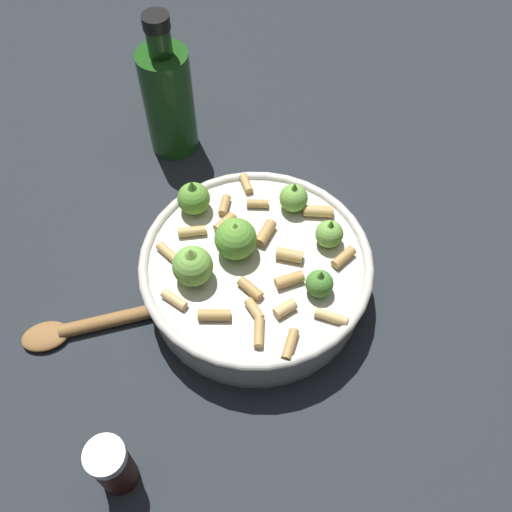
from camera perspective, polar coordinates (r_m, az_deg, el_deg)
ground_plane at (r=0.68m, az=-0.00°, el=-3.23°), size 2.40×2.40×0.00m
cooking_pan at (r=0.65m, az=-0.11°, el=-1.42°), size 0.26×0.26×0.11m
pepper_shaker at (r=0.58m, az=-13.85°, el=-19.31°), size 0.04×0.04×0.08m
olive_oil_bottle at (r=0.78m, az=-8.58°, el=15.02°), size 0.06×0.06×0.20m
wooden_spoon at (r=0.67m, az=-12.57°, el=-5.85°), size 0.23×0.16×0.02m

